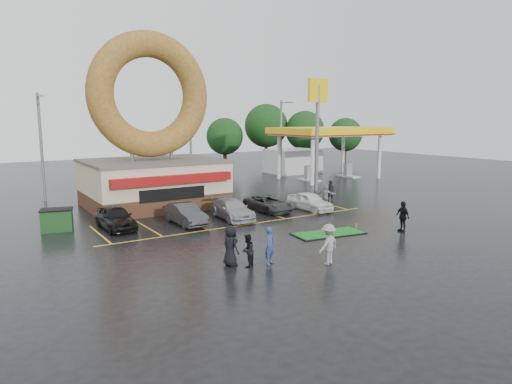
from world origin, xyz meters
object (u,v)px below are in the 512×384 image
gas_station (313,145)px  car_dgrey (185,214)px  streetlight_right (281,137)px  car_grey (268,204)px  putting_green (329,233)px  shell_sign (317,113)px  person_blue (270,246)px  donut_shop (152,150)px  streetlight_mid (191,140)px  streetlight_left (41,144)px  dumpster (57,220)px  car_white (310,201)px  car_silver (232,209)px  person_cameraman (403,216)px  car_black (116,217)px

gas_station → car_dgrey: (-23.55, -15.33, -3.01)m
streetlight_right → car_grey: (-12.63, -15.81, -4.18)m
car_grey → putting_green: 7.57m
shell_sign → person_blue: bearing=-135.5°
shell_sign → putting_green: 18.44m
car_dgrey → donut_shop: bearing=83.7°
donut_shop → streetlight_mid: size_ratio=1.50×
streetlight_left → donut_shop: bearing=-44.8°
person_blue → putting_green: person_blue is taller
dumpster → car_white: bearing=2.8°
gas_station → car_grey: 22.50m
streetlight_mid → person_blue: bearing=-106.7°
gas_station → car_grey: bearing=-138.3°
shell_sign → car_white: 11.84m
streetlight_right → person_blue: 32.91m
car_silver → car_white: car_white is taller
person_cameraman → putting_green: bearing=-104.1°
streetlight_mid → car_grey: bearing=-92.4°
car_grey → car_white: 3.23m
gas_station → car_white: size_ratio=3.39×
car_dgrey → putting_green: size_ratio=0.90×
car_dgrey → car_white: bearing=-6.5°
gas_station → car_black: bearing=-153.2°
person_cameraman → putting_green: person_cameraman is taller
streetlight_left → streetlight_mid: 14.04m
shell_sign → gas_station: bearing=51.9°
streetlight_mid → car_black: streetlight_mid is taller
car_dgrey → car_grey: size_ratio=0.96×
car_grey → person_blue: bearing=-126.1°
person_cameraman → dumpster: bearing=-112.4°
car_white → streetlight_right: bearing=57.6°
car_grey → putting_green: bearing=-97.4°
car_black → person_cameraman: 17.94m
person_blue → putting_green: 6.94m
car_black → streetlight_mid: bearing=49.2°
streetlight_right → dumpster: size_ratio=5.00×
donut_shop → putting_green: size_ratio=2.92×
car_silver → putting_green: car_silver is taller
gas_station → shell_sign: shell_sign is taller
gas_station → dumpster: size_ratio=7.58×
donut_shop → car_black: size_ratio=3.13×
shell_sign → person_cameraman: shell_sign is taller
donut_shop → car_white: size_ratio=3.35×
car_silver → dumpster: bearing=171.2°
streetlight_left → car_black: streetlight_left is taller
streetlight_right → person_blue: (-19.57, -26.17, -3.87)m
gas_station → putting_green: bearing=-127.7°
car_grey → car_white: car_white is taller
car_dgrey → person_blue: bearing=-92.2°
streetlight_mid → car_white: size_ratio=2.24×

